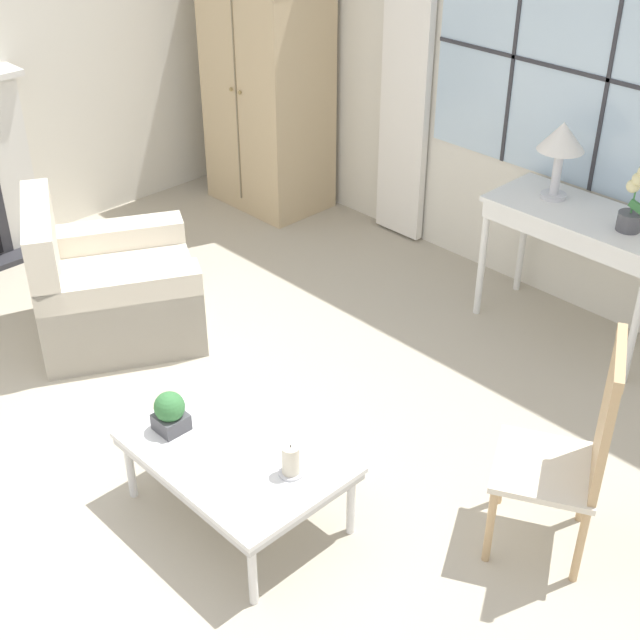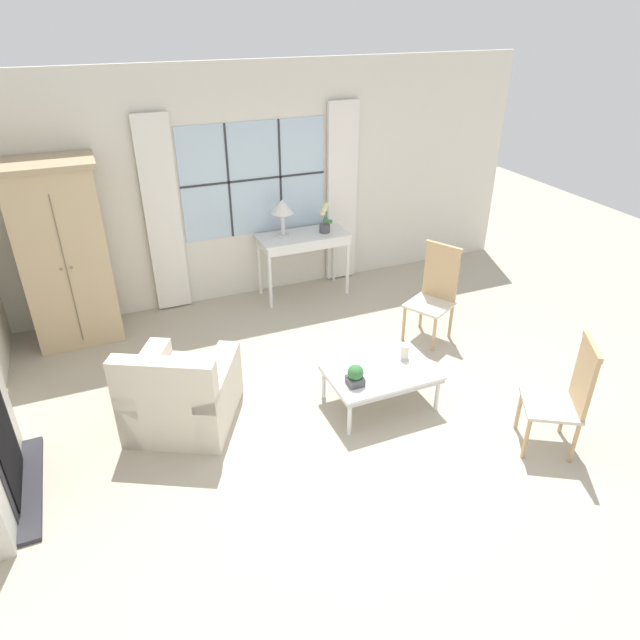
{
  "view_description": "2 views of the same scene",
  "coord_description": "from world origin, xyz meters",
  "px_view_note": "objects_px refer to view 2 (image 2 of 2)",
  "views": [
    {
      "loc": [
        2.77,
        -1.64,
        3.02
      ],
      "look_at": [
        0.18,
        0.86,
        0.74
      ],
      "focal_mm": 50.0,
      "sensor_mm": 36.0,
      "label": 1
    },
    {
      "loc": [
        -1.9,
        -3.58,
        3.36
      ],
      "look_at": [
        -0.16,
        0.58,
        0.82
      ],
      "focal_mm": 32.0,
      "sensor_mm": 36.0,
      "label": 2
    }
  ],
  "objects_px": {
    "armchair_upholstered": "(182,396)",
    "potted_orchid": "(325,221)",
    "table_lamp": "(282,209)",
    "side_chair_wooden": "(436,289)",
    "armoire": "(65,254)",
    "coffee_table": "(380,373)",
    "pillar_candle": "(405,353)",
    "accent_chair_wooden": "(568,392)",
    "console_table": "(303,241)",
    "potted_plant_small": "(355,375)"
  },
  "relations": [
    {
      "from": "side_chair_wooden",
      "to": "pillar_candle",
      "type": "relative_size",
      "value": 6.65
    },
    {
      "from": "pillar_candle",
      "to": "armchair_upholstered",
      "type": "bearing_deg",
      "value": 169.36
    },
    {
      "from": "console_table",
      "to": "pillar_candle",
      "type": "xyz_separation_m",
      "value": [
        0.1,
        -2.39,
        -0.26
      ]
    },
    {
      "from": "potted_orchid",
      "to": "pillar_candle",
      "type": "xyz_separation_m",
      "value": [
        -0.19,
        -2.36,
        -0.51
      ]
    },
    {
      "from": "console_table",
      "to": "potted_plant_small",
      "type": "distance_m",
      "value": 2.64
    },
    {
      "from": "table_lamp",
      "to": "armchair_upholstered",
      "type": "relative_size",
      "value": 0.38
    },
    {
      "from": "table_lamp",
      "to": "pillar_candle",
      "type": "distance_m",
      "value": 2.55
    },
    {
      "from": "console_table",
      "to": "armoire",
      "type": "bearing_deg",
      "value": -179.29
    },
    {
      "from": "pillar_candle",
      "to": "console_table",
      "type": "bearing_deg",
      "value": 92.28
    },
    {
      "from": "armoire",
      "to": "coffee_table",
      "type": "distance_m",
      "value": 3.57
    },
    {
      "from": "armchair_upholstered",
      "to": "coffee_table",
      "type": "xyz_separation_m",
      "value": [
        1.75,
        -0.46,
        0.07
      ]
    },
    {
      "from": "table_lamp",
      "to": "side_chair_wooden",
      "type": "height_order",
      "value": "table_lamp"
    },
    {
      "from": "armoire",
      "to": "potted_orchid",
      "type": "distance_m",
      "value": 3.01
    },
    {
      "from": "console_table",
      "to": "coffee_table",
      "type": "bearing_deg",
      "value": -94.52
    },
    {
      "from": "armchair_upholstered",
      "to": "accent_chair_wooden",
      "type": "xyz_separation_m",
      "value": [
        2.88,
        -1.56,
        0.28
      ]
    },
    {
      "from": "armoire",
      "to": "table_lamp",
      "type": "bearing_deg",
      "value": 1.72
    },
    {
      "from": "accent_chair_wooden",
      "to": "pillar_candle",
      "type": "distance_m",
      "value": 1.45
    },
    {
      "from": "potted_orchid",
      "to": "potted_plant_small",
      "type": "xyz_separation_m",
      "value": [
        -0.8,
        -2.56,
        -0.48
      ]
    },
    {
      "from": "armoire",
      "to": "coffee_table",
      "type": "height_order",
      "value": "armoire"
    },
    {
      "from": "armchair_upholstered",
      "to": "side_chair_wooden",
      "type": "height_order",
      "value": "side_chair_wooden"
    },
    {
      "from": "coffee_table",
      "to": "potted_orchid",
      "type": "bearing_deg",
      "value": 78.94
    },
    {
      "from": "side_chair_wooden",
      "to": "coffee_table",
      "type": "distance_m",
      "value": 1.49
    },
    {
      "from": "accent_chair_wooden",
      "to": "armoire",
      "type": "bearing_deg",
      "value": 135.99
    },
    {
      "from": "armoire",
      "to": "potted_plant_small",
      "type": "relative_size",
      "value": 9.89
    },
    {
      "from": "table_lamp",
      "to": "armchair_upholstered",
      "type": "xyz_separation_m",
      "value": [
        -1.7,
        -2.05,
        -0.89
      ]
    },
    {
      "from": "armchair_upholstered",
      "to": "potted_plant_small",
      "type": "bearing_deg",
      "value": -21.9
    },
    {
      "from": "potted_orchid",
      "to": "console_table",
      "type": "bearing_deg",
      "value": 174.68
    },
    {
      "from": "table_lamp",
      "to": "side_chair_wooden",
      "type": "xyz_separation_m",
      "value": [
        1.21,
        -1.59,
        -0.58
      ]
    },
    {
      "from": "side_chair_wooden",
      "to": "accent_chair_wooden",
      "type": "distance_m",
      "value": 2.02
    },
    {
      "from": "potted_orchid",
      "to": "side_chair_wooden",
      "type": "bearing_deg",
      "value": -65.93
    },
    {
      "from": "armchair_upholstered",
      "to": "side_chair_wooden",
      "type": "bearing_deg",
      "value": 8.91
    },
    {
      "from": "table_lamp",
      "to": "coffee_table",
      "type": "bearing_deg",
      "value": -88.77
    },
    {
      "from": "console_table",
      "to": "side_chair_wooden",
      "type": "xyz_separation_m",
      "value": [
        0.96,
        -1.55,
        -0.14
      ]
    },
    {
      "from": "accent_chair_wooden",
      "to": "pillar_candle",
      "type": "height_order",
      "value": "accent_chair_wooden"
    },
    {
      "from": "accent_chair_wooden",
      "to": "pillar_candle",
      "type": "bearing_deg",
      "value": 125.33
    },
    {
      "from": "armchair_upholstered",
      "to": "coffee_table",
      "type": "relative_size",
      "value": 1.23
    },
    {
      "from": "armchair_upholstered",
      "to": "potted_orchid",
      "type": "bearing_deg",
      "value": 41.64
    },
    {
      "from": "coffee_table",
      "to": "pillar_candle",
      "type": "distance_m",
      "value": 0.32
    },
    {
      "from": "pillar_candle",
      "to": "coffee_table",
      "type": "bearing_deg",
      "value": -165.67
    },
    {
      "from": "armchair_upholstered",
      "to": "potted_plant_small",
      "type": "height_order",
      "value": "armchair_upholstered"
    },
    {
      "from": "table_lamp",
      "to": "armchair_upholstered",
      "type": "height_order",
      "value": "table_lamp"
    },
    {
      "from": "table_lamp",
      "to": "potted_orchid",
      "type": "bearing_deg",
      "value": -7.21
    },
    {
      "from": "coffee_table",
      "to": "potted_plant_small",
      "type": "xyz_separation_m",
      "value": [
        -0.32,
        -0.12,
        0.14
      ]
    },
    {
      "from": "armoire",
      "to": "potted_orchid",
      "type": "relative_size",
      "value": 5.19
    },
    {
      "from": "side_chair_wooden",
      "to": "pillar_candle",
      "type": "height_order",
      "value": "side_chair_wooden"
    },
    {
      "from": "armchair_upholstered",
      "to": "console_table",
      "type": "bearing_deg",
      "value": 45.88
    },
    {
      "from": "potted_orchid",
      "to": "accent_chair_wooden",
      "type": "relative_size",
      "value": 0.37
    },
    {
      "from": "potted_orchid",
      "to": "coffee_table",
      "type": "xyz_separation_m",
      "value": [
        -0.48,
        -2.44,
        -0.62
      ]
    },
    {
      "from": "table_lamp",
      "to": "accent_chair_wooden",
      "type": "relative_size",
      "value": 0.45
    },
    {
      "from": "accent_chair_wooden",
      "to": "console_table",
      "type": "bearing_deg",
      "value": 104.63
    }
  ]
}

